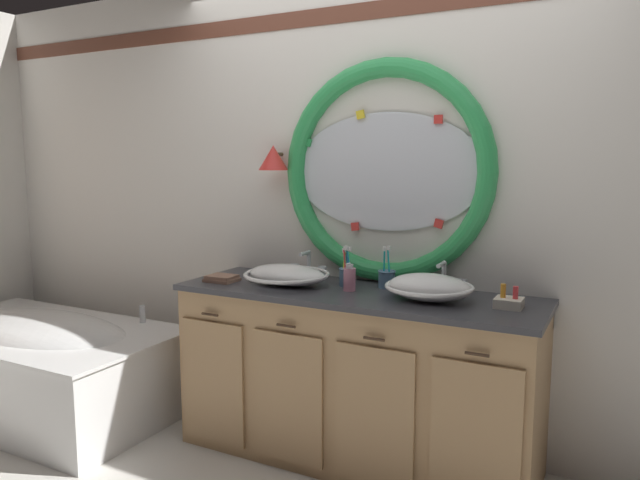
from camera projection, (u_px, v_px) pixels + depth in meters
name	position (u px, v px, depth m)	size (l,w,h in m)	color
ground_plane	(335.00, 480.00, 2.91)	(14.00, 14.00, 0.00)	silver
back_wall_assembly	(383.00, 202.00, 3.24)	(6.40, 0.26, 2.60)	silver
vanity_counter	(355.00, 375.00, 3.08)	(1.86, 0.62, 0.89)	tan
bathtub	(41.00, 360.00, 3.68)	(1.72, 0.95, 0.64)	white
sink_basin_left	(287.00, 275.00, 3.17)	(0.46, 0.46, 0.11)	white
sink_basin_right	(429.00, 287.00, 2.81)	(0.42, 0.42, 0.13)	white
faucet_set_left	(308.00, 267.00, 3.37)	(0.23, 0.12, 0.15)	silver
faucet_set_right	(443.00, 279.00, 3.02)	(0.24, 0.13, 0.16)	silver
toothbrush_holder_left	(346.00, 275.00, 3.13)	(0.08, 0.08, 0.22)	slate
toothbrush_holder_right	(387.00, 278.00, 3.09)	(0.09, 0.09, 0.22)	slate
soap_dispenser	(350.00, 279.00, 3.02)	(0.06, 0.07, 0.15)	pink
folded_hand_towel	(222.00, 278.00, 3.26)	(0.16, 0.14, 0.03)	#936B56
toiletry_basket	(509.00, 302.00, 2.68)	(0.12, 0.12, 0.11)	beige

